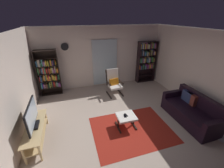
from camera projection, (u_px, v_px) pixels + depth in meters
ground_plane at (124, 124)px, 4.35m from camera, size 7.02×7.02×0.00m
wall_back at (101, 57)px, 6.29m from camera, size 5.60×0.06×2.60m
wall_left at (8, 101)px, 3.08m from camera, size 0.06×6.00×2.60m
wall_right at (206, 74)px, 4.50m from camera, size 0.06×6.00×2.60m
glass_door_panel at (105, 63)px, 6.39m from camera, size 1.10×0.01×2.00m
area_rug at (132, 129)px, 4.13m from camera, size 2.20×1.69×0.01m
tv_stand at (36, 132)px, 3.61m from camera, size 0.41×1.39×0.49m
television at (32, 116)px, 3.43m from camera, size 0.20×0.97×0.62m
bookshelf_near_tv at (49, 74)px, 5.67m from camera, size 0.79×0.30×1.81m
bookshelf_near_sofa at (146, 59)px, 6.76m from camera, size 0.88×0.30×1.91m
leather_sofa at (192, 111)px, 4.42m from camera, size 0.83×1.77×0.80m
lounge_armchair at (114, 81)px, 5.84m from camera, size 0.59×0.68×1.02m
ottoman at (126, 118)px, 4.12m from camera, size 0.53×0.49×0.39m
tv_remote at (126, 115)px, 4.11m from camera, size 0.06×0.15×0.02m
cell_phone at (125, 116)px, 4.07m from camera, size 0.10×0.15×0.01m
wall_clock at (65, 47)px, 5.61m from camera, size 0.29×0.03×0.29m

